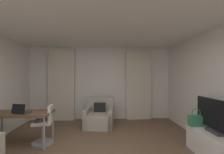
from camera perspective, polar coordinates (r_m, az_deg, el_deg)
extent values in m
cube|color=silver|center=(5.65, -4.22, -2.32)|extent=(5.12, 0.06, 2.60)
cube|color=white|center=(2.82, -5.64, 22.56)|extent=(5.12, 6.12, 0.06)
cube|color=beige|center=(5.72, -18.18, -2.81)|extent=(0.90, 0.06, 2.50)
cube|color=beige|center=(5.66, 9.84, -2.82)|extent=(0.90, 0.06, 2.50)
cube|color=#B2A899|center=(4.96, -4.75, -15.39)|extent=(0.94, 0.93, 0.44)
cube|color=#B2A899|center=(5.20, -4.21, -9.72)|extent=(0.86, 0.23, 0.44)
cube|color=#B2A899|center=(4.91, -0.37, -14.72)|extent=(0.21, 0.85, 0.58)
cube|color=#B2A899|center=(5.00, -9.03, -14.42)|extent=(0.21, 0.85, 0.58)
cube|color=black|center=(5.01, -4.55, -11.49)|extent=(0.38, 0.24, 0.37)
cube|color=brown|center=(4.12, -30.37, -11.51)|extent=(1.30, 0.64, 0.04)
cylinder|color=#99999E|center=(4.72, -35.47, -14.60)|extent=(0.04, 0.04, 0.70)
cylinder|color=#99999E|center=(4.23, -21.01, -16.35)|extent=(0.04, 0.04, 0.70)
cylinder|color=#99999E|center=(3.74, -23.73, -18.62)|extent=(0.04, 0.04, 0.70)
cylinder|color=gray|center=(4.13, -24.19, -18.52)|extent=(0.06, 0.06, 0.46)
cylinder|color=gray|center=(4.20, -24.18, -21.23)|extent=(0.48, 0.48, 0.04)
cube|color=silver|center=(4.05, -24.20, -14.91)|extent=(0.46, 0.46, 0.08)
cube|color=silver|center=(3.97, -21.76, -12.10)|extent=(0.12, 0.36, 0.34)
cube|color=#2D2D33|center=(4.05, -30.18, -11.30)|extent=(0.37, 0.30, 0.02)
cube|color=black|center=(3.95, -31.27, -9.99)|extent=(0.32, 0.13, 0.20)
cube|color=white|center=(3.69, 33.94, -20.51)|extent=(0.48, 1.21, 0.51)
cube|color=#333338|center=(3.60, 33.97, -16.29)|extent=(0.20, 0.36, 0.06)
cube|color=black|center=(3.52, 33.99, -11.42)|extent=(0.04, 1.07, 0.56)
cube|color=#387F5B|center=(3.85, 28.60, -13.94)|extent=(0.30, 0.14, 0.22)
torus|color=#387F5B|center=(3.81, 28.61, -11.61)|extent=(0.20, 0.02, 0.20)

